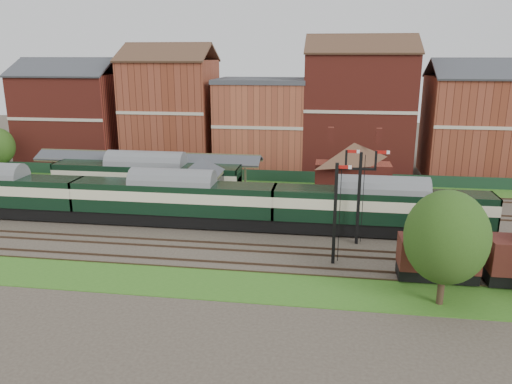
# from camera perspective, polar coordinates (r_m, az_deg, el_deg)

# --- Properties ---
(ground) EXTENTS (160.00, 160.00, 0.00)m
(ground) POSITION_cam_1_polar(r_m,az_deg,el_deg) (47.31, -3.46, -4.02)
(ground) COLOR #473D33
(ground) RESTS_ON ground
(grass_back) EXTENTS (90.00, 4.50, 0.06)m
(grass_back) POSITION_cam_1_polar(r_m,az_deg,el_deg) (62.37, -0.47, 0.85)
(grass_back) COLOR #2D6619
(grass_back) RESTS_ON ground
(grass_front) EXTENTS (90.00, 5.00, 0.06)m
(grass_front) POSITION_cam_1_polar(r_m,az_deg,el_deg) (36.53, -7.36, -10.17)
(grass_front) COLOR #2D6619
(grass_front) RESTS_ON ground
(fence) EXTENTS (90.00, 0.12, 1.50)m
(fence) POSITION_cam_1_polar(r_m,az_deg,el_deg) (64.11, -0.20, 1.92)
(fence) COLOR #193823
(fence) RESTS_ON ground
(platform) EXTENTS (55.00, 3.40, 1.00)m
(platform) POSITION_cam_1_polar(r_m,az_deg,el_deg) (57.33, -6.38, -0.07)
(platform) COLOR #2D2D2D
(platform) RESTS_ON ground
(signal_box) EXTENTS (5.40, 5.40, 6.00)m
(signal_box) POSITION_cam_1_polar(r_m,az_deg,el_deg) (50.07, -6.13, 0.84)
(signal_box) COLOR #516749
(signal_box) RESTS_ON ground
(brick_hut) EXTENTS (3.20, 2.64, 2.94)m
(brick_hut) POSITION_cam_1_polar(r_m,az_deg,el_deg) (49.27, 2.99, -1.75)
(brick_hut) COLOR brown
(brick_hut) RESTS_ON ground
(station_building) EXTENTS (8.10, 8.10, 5.90)m
(station_building) POSITION_cam_1_polar(r_m,az_deg,el_deg) (54.73, 11.01, 2.72)
(station_building) COLOR maroon
(station_building) RESTS_ON platform
(canopy) EXTENTS (26.00, 3.89, 4.08)m
(canopy) POSITION_cam_1_polar(r_m,az_deg,el_deg) (58.20, -12.24, 4.04)
(canopy) COLOR brown
(canopy) RESTS_ON platform
(semaphore_bracket) EXTENTS (3.60, 0.25, 8.18)m
(semaphore_bracket) POSITION_cam_1_polar(r_m,az_deg,el_deg) (42.69, 11.75, 0.03)
(semaphore_bracket) COLOR black
(semaphore_bracket) RESTS_ON ground
(semaphore_siding) EXTENTS (1.23, 0.25, 8.00)m
(semaphore_siding) POSITION_cam_1_polar(r_m,az_deg,el_deg) (38.42, 9.05, -2.31)
(semaphore_siding) COLOR black
(semaphore_siding) RESTS_ON ground
(town_backdrop) EXTENTS (69.00, 10.00, 16.00)m
(town_backdrop) POSITION_cam_1_polar(r_m,az_deg,el_deg) (69.83, 0.52, 8.25)
(town_backdrop) COLOR maroon
(town_backdrop) RESTS_ON ground
(dmu_train) EXTENTS (57.67, 3.03, 4.43)m
(dmu_train) POSITION_cam_1_polar(r_m,az_deg,el_deg) (47.78, -9.44, -0.76)
(dmu_train) COLOR black
(dmu_train) RESTS_ON ground
(platform_railcar) EXTENTS (20.40, 3.21, 4.70)m
(platform_railcar) POSITION_cam_1_polar(r_m,az_deg,el_deg) (55.29, -12.35, 1.47)
(platform_railcar) COLOR black
(platform_railcar) RESTS_ON ground
(goods_van_b) EXTENTS (5.50, 2.38, 3.33)m
(goods_van_b) POSITION_cam_1_polar(r_m,az_deg,el_deg) (38.15, 20.09, -6.81)
(goods_van_b) COLOR black
(goods_van_b) RESTS_ON ground
(tree_far) EXTENTS (5.26, 5.26, 7.68)m
(tree_far) POSITION_cam_1_polar(r_m,az_deg,el_deg) (33.66, 20.93, -4.88)
(tree_far) COLOR #382619
(tree_far) RESTS_ON ground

